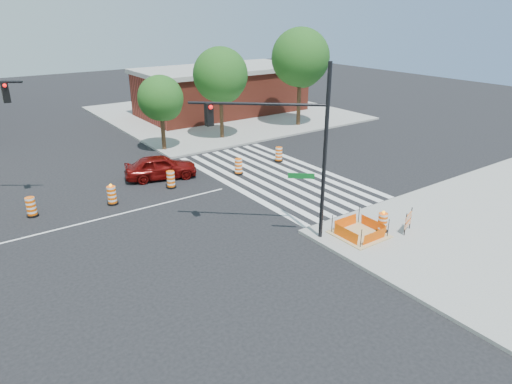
# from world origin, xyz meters

# --- Properties ---
(ground) EXTENTS (120.00, 120.00, 0.00)m
(ground) POSITION_xyz_m (0.00, 0.00, 0.00)
(ground) COLOR black
(ground) RESTS_ON ground
(sidewalk_ne) EXTENTS (22.00, 22.00, 0.15)m
(sidewalk_ne) POSITION_xyz_m (18.00, 18.00, 0.07)
(sidewalk_ne) COLOR gray
(sidewalk_ne) RESTS_ON ground
(crosswalk_east) EXTENTS (6.75, 13.50, 0.01)m
(crosswalk_east) POSITION_xyz_m (10.95, 0.00, 0.01)
(crosswalk_east) COLOR silver
(crosswalk_east) RESTS_ON ground
(lane_centerline) EXTENTS (14.00, 0.12, 0.01)m
(lane_centerline) POSITION_xyz_m (0.00, 0.00, 0.01)
(lane_centerline) COLOR silver
(lane_centerline) RESTS_ON ground
(excavation_pit) EXTENTS (2.20, 2.20, 0.90)m
(excavation_pit) POSITION_xyz_m (9.00, -9.00, 0.22)
(excavation_pit) COLOR tan
(excavation_pit) RESTS_ON ground
(brick_storefront) EXTENTS (16.50, 8.50, 4.60)m
(brick_storefront) POSITION_xyz_m (18.00, 18.00, 2.32)
(brick_storefront) COLOR maroon
(brick_storefront) RESTS_ON ground
(red_coupe) EXTENTS (4.74, 2.96, 1.50)m
(red_coupe) POSITION_xyz_m (4.86, 3.77, 0.75)
(red_coupe) COLOR #5F0908
(red_coupe) RESTS_ON ground
(signal_pole_se) EXTENTS (4.57, 3.97, 7.83)m
(signal_pole_se) POSITION_xyz_m (6.16, -7.01, 4.80)
(signal_pole_se) COLOR black
(signal_pole_se) RESTS_ON ground
(pit_drum) EXTENTS (0.55, 0.55, 1.07)m
(pit_drum) POSITION_xyz_m (10.11, -9.39, 0.60)
(pit_drum) COLOR black
(pit_drum) RESTS_ON ground
(barricade) EXTENTS (0.89, 0.38, 1.10)m
(barricade) POSITION_xyz_m (11.07, -10.08, 0.75)
(barricade) COLOR #FF5B05
(barricade) RESTS_ON ground
(tree_north_c) EXTENTS (3.34, 3.29, 5.59)m
(tree_north_c) POSITION_xyz_m (7.61, 9.27, 3.75)
(tree_north_c) COLOR #382314
(tree_north_c) RESTS_ON ground
(tree_north_d) EXTENTS (4.29, 4.29, 7.29)m
(tree_north_d) POSITION_xyz_m (12.89, 9.61, 4.90)
(tree_north_d) COLOR #382314
(tree_north_d) RESTS_ON ground
(tree_north_e) EXTENTS (5.04, 5.04, 8.56)m
(tree_north_e) POSITION_xyz_m (20.84, 9.42, 5.75)
(tree_north_e) COLOR #382314
(tree_north_e) RESTS_ON ground
(median_drum_2) EXTENTS (0.60, 0.60, 1.02)m
(median_drum_2) POSITION_xyz_m (-2.93, 2.35, 0.48)
(median_drum_2) COLOR black
(median_drum_2) RESTS_ON ground
(median_drum_3) EXTENTS (0.60, 0.60, 1.18)m
(median_drum_3) POSITION_xyz_m (0.96, 1.50, 0.49)
(median_drum_3) COLOR black
(median_drum_3) RESTS_ON ground
(median_drum_4) EXTENTS (0.60, 0.60, 1.02)m
(median_drum_4) POSITION_xyz_m (4.65, 1.93, 0.48)
(median_drum_4) COLOR black
(median_drum_4) RESTS_ON ground
(median_drum_5) EXTENTS (0.60, 0.60, 1.02)m
(median_drum_5) POSITION_xyz_m (9.25, 1.63, 0.48)
(median_drum_5) COLOR black
(median_drum_5) RESTS_ON ground
(median_drum_6) EXTENTS (0.60, 0.60, 1.02)m
(median_drum_6) POSITION_xyz_m (12.99, 2.21, 0.48)
(median_drum_6) COLOR black
(median_drum_6) RESTS_ON ground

